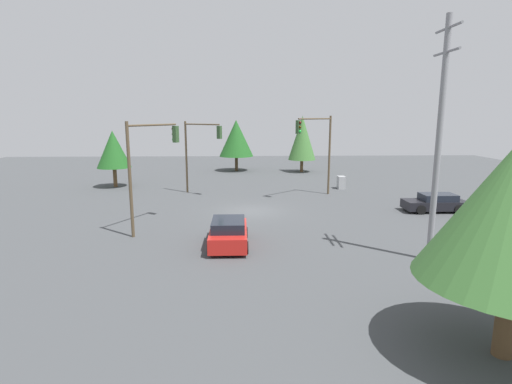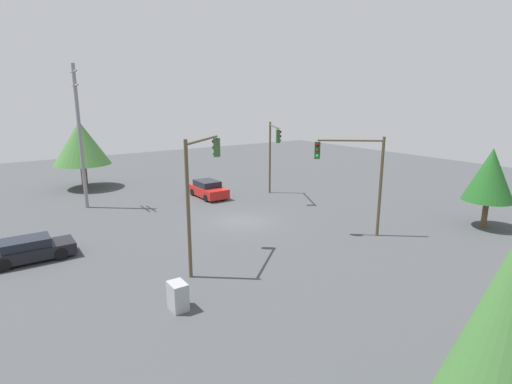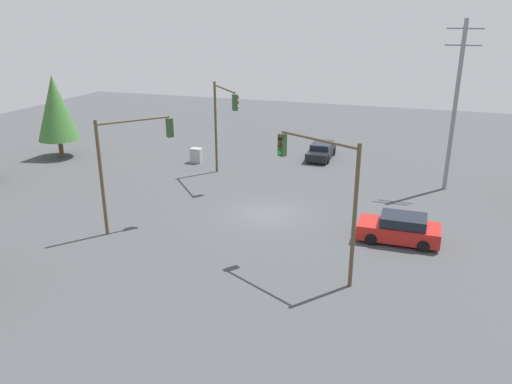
{
  "view_description": "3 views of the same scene",
  "coord_description": "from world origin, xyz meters",
  "px_view_note": "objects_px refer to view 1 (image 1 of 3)",
  "views": [
    {
      "loc": [
        28.18,
        -0.67,
        6.82
      ],
      "look_at": [
        0.84,
        0.35,
        1.57
      ],
      "focal_mm": 28.0,
      "sensor_mm": 36.0,
      "label": 1
    },
    {
      "loc": [
        -23.06,
        14.69,
        8.68
      ],
      "look_at": [
        0.46,
        -1.5,
        1.88
      ],
      "focal_mm": 28.0,
      "sensor_mm": 36.0,
      "label": 2
    },
    {
      "loc": [
        8.27,
        -26.64,
        11.39
      ],
      "look_at": [
        -0.53,
        -0.42,
        1.5
      ],
      "focal_mm": 35.0,
      "sensor_mm": 36.0,
      "label": 3
    }
  ],
  "objects_px": {
    "sedan_dark": "(435,203)",
    "sedan_red": "(229,233)",
    "electrical_cabinet": "(341,182)",
    "traffic_signal_aux": "(318,142)",
    "traffic_signal_main": "(149,156)",
    "traffic_signal_cross": "(199,145)"
  },
  "relations": [
    {
      "from": "sedan_red",
      "to": "traffic_signal_cross",
      "type": "relative_size",
      "value": 0.66
    },
    {
      "from": "sedan_red",
      "to": "electrical_cabinet",
      "type": "height_order",
      "value": "sedan_red"
    },
    {
      "from": "traffic_signal_main",
      "to": "electrical_cabinet",
      "type": "relative_size",
      "value": 5.48
    },
    {
      "from": "traffic_signal_cross",
      "to": "traffic_signal_aux",
      "type": "distance_m",
      "value": 10.13
    },
    {
      "from": "electrical_cabinet",
      "to": "sedan_red",
      "type": "bearing_deg",
      "value": -31.59
    },
    {
      "from": "sedan_red",
      "to": "electrical_cabinet",
      "type": "xyz_separation_m",
      "value": [
        -16.49,
        10.14,
        -0.11
      ]
    },
    {
      "from": "traffic_signal_main",
      "to": "electrical_cabinet",
      "type": "bearing_deg",
      "value": -20.31
    },
    {
      "from": "sedan_dark",
      "to": "sedan_red",
      "type": "xyz_separation_m",
      "value": [
        7.18,
        -14.67,
        0.07
      ]
    },
    {
      "from": "sedan_dark",
      "to": "electrical_cabinet",
      "type": "distance_m",
      "value": 10.36
    },
    {
      "from": "traffic_signal_aux",
      "to": "electrical_cabinet",
      "type": "bearing_deg",
      "value": -170.93
    },
    {
      "from": "sedan_red",
      "to": "traffic_signal_main",
      "type": "xyz_separation_m",
      "value": [
        -3.29,
        -4.7,
        3.79
      ]
    },
    {
      "from": "traffic_signal_cross",
      "to": "traffic_signal_main",
      "type": "bearing_deg",
      "value": -60.1
    },
    {
      "from": "electrical_cabinet",
      "to": "traffic_signal_aux",
      "type": "bearing_deg",
      "value": -39.73
    },
    {
      "from": "sedan_red",
      "to": "traffic_signal_aux",
      "type": "bearing_deg",
      "value": 61.01
    },
    {
      "from": "sedan_dark",
      "to": "traffic_signal_cross",
      "type": "height_order",
      "value": "traffic_signal_cross"
    },
    {
      "from": "sedan_red",
      "to": "electrical_cabinet",
      "type": "relative_size",
      "value": 3.53
    },
    {
      "from": "sedan_dark",
      "to": "traffic_signal_aux",
      "type": "relative_size",
      "value": 0.64
    },
    {
      "from": "traffic_signal_aux",
      "to": "electrical_cabinet",
      "type": "distance_m",
      "value": 6.23
    },
    {
      "from": "traffic_signal_cross",
      "to": "electrical_cabinet",
      "type": "height_order",
      "value": "traffic_signal_cross"
    },
    {
      "from": "sedan_dark",
      "to": "traffic_signal_cross",
      "type": "relative_size",
      "value": 0.68
    },
    {
      "from": "sedan_red",
      "to": "traffic_signal_main",
      "type": "relative_size",
      "value": 0.64
    },
    {
      "from": "sedan_dark",
      "to": "electrical_cabinet",
      "type": "height_order",
      "value": "sedan_dark"
    }
  ]
}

